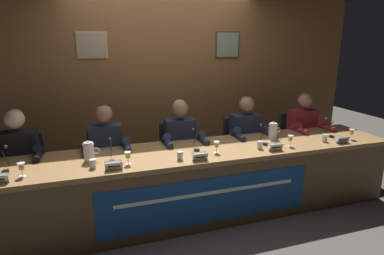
{
  "coord_description": "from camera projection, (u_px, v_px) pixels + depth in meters",
  "views": [
    {
      "loc": [
        -0.97,
        -3.02,
        1.86
      ],
      "look_at": [
        0.0,
        0.0,
        1.0
      ],
      "focal_mm": 29.27,
      "sensor_mm": 36.0,
      "label": 1
    }
  ],
  "objects": [
    {
      "name": "juice_glass_right",
      "position": [
        290.0,
        139.0,
        3.45
      ],
      "size": [
        0.06,
        0.06,
        0.12
      ],
      "color": "white",
      "rests_on": "conference_table"
    },
    {
      "name": "microphone_right",
      "position": [
        264.0,
        138.0,
        3.53
      ],
      "size": [
        0.06,
        0.17,
        0.22
      ],
      "color": "black",
      "rests_on": "conference_table"
    },
    {
      "name": "juice_glass_far_right",
      "position": [
        352.0,
        132.0,
        3.7
      ],
      "size": [
        0.06,
        0.06,
        0.12
      ],
      "color": "white",
      "rests_on": "conference_table"
    },
    {
      "name": "conference_table",
      "position": [
        196.0,
        173.0,
        3.3
      ],
      "size": [
        4.65,
        0.82,
        0.75
      ],
      "color": "olive",
      "rests_on": "ground_plane"
    },
    {
      "name": "water_pitcher_right_side",
      "position": [
        273.0,
        131.0,
        3.73
      ],
      "size": [
        0.15,
        0.1,
        0.21
      ],
      "color": "silver",
      "rests_on": "conference_table"
    },
    {
      "name": "panelist_far_right",
      "position": [
        305.0,
        131.0,
        4.24
      ],
      "size": [
        0.51,
        0.48,
        1.22
      ],
      "color": "black",
      "rests_on": "ground_plane"
    },
    {
      "name": "microphone_left",
      "position": [
        111.0,
        154.0,
        3.02
      ],
      "size": [
        0.06,
        0.17,
        0.22
      ],
      "color": "black",
      "rests_on": "conference_table"
    },
    {
      "name": "chair_left",
      "position": [
        107.0,
        167.0,
        3.72
      ],
      "size": [
        0.44,
        0.45,
        0.89
      ],
      "color": "black",
      "rests_on": "ground_plane"
    },
    {
      "name": "water_pitcher_left_side",
      "position": [
        89.0,
        152.0,
        3.01
      ],
      "size": [
        0.15,
        0.1,
        0.21
      ],
      "color": "silver",
      "rests_on": "conference_table"
    },
    {
      "name": "water_cup_left",
      "position": [
        93.0,
        164.0,
        2.86
      ],
      "size": [
        0.06,
        0.06,
        0.08
      ],
      "color": "silver",
      "rests_on": "conference_table"
    },
    {
      "name": "chair_right",
      "position": [
        240.0,
        152.0,
        4.24
      ],
      "size": [
        0.44,
        0.45,
        0.89
      ],
      "color": "black",
      "rests_on": "ground_plane"
    },
    {
      "name": "nameplate_center",
      "position": [
        200.0,
        156.0,
        3.05
      ],
      "size": [
        0.16,
        0.06,
        0.08
      ],
      "color": "white",
      "rests_on": "conference_table"
    },
    {
      "name": "nameplate_far_right",
      "position": [
        342.0,
        140.0,
        3.58
      ],
      "size": [
        0.17,
        0.06,
        0.08
      ],
      "color": "white",
      "rests_on": "conference_table"
    },
    {
      "name": "panelist_left",
      "position": [
        107.0,
        151.0,
        3.47
      ],
      "size": [
        0.51,
        0.48,
        1.22
      ],
      "color": "black",
      "rests_on": "ground_plane"
    },
    {
      "name": "microphone_far_right",
      "position": [
        330.0,
        130.0,
        3.82
      ],
      "size": [
        0.06,
        0.17,
        0.22
      ],
      "color": "black",
      "rests_on": "conference_table"
    },
    {
      "name": "water_cup_far_right",
      "position": [
        325.0,
        138.0,
        3.63
      ],
      "size": [
        0.06,
        0.06,
        0.08
      ],
      "color": "silver",
      "rests_on": "conference_table"
    },
    {
      "name": "microphone_center",
      "position": [
        196.0,
        143.0,
        3.34
      ],
      "size": [
        0.06,
        0.17,
        0.22
      ],
      "color": "black",
      "rests_on": "conference_table"
    },
    {
      "name": "juice_glass_center",
      "position": [
        216.0,
        145.0,
        3.24
      ],
      "size": [
        0.06,
        0.06,
        0.12
      ],
      "color": "white",
      "rests_on": "conference_table"
    },
    {
      "name": "chair_far_left",
      "position": [
        26.0,
        176.0,
        3.47
      ],
      "size": [
        0.44,
        0.45,
        0.89
      ],
      "color": "black",
      "rests_on": "ground_plane"
    },
    {
      "name": "panelist_far_left",
      "position": [
        19.0,
        159.0,
        3.21
      ],
      "size": [
        0.51,
        0.48,
        1.22
      ],
      "color": "black",
      "rests_on": "ground_plane"
    },
    {
      "name": "wall_back_panelled",
      "position": [
        164.0,
        84.0,
        4.39
      ],
      "size": [
        5.85,
        0.14,
        2.6
      ],
      "color": "brown",
      "rests_on": "ground_plane"
    },
    {
      "name": "nameplate_right",
      "position": [
        275.0,
        147.0,
        3.33
      ],
      "size": [
        0.16,
        0.06,
        0.08
      ],
      "color": "white",
      "rests_on": "conference_table"
    },
    {
      "name": "nameplate_left",
      "position": [
        114.0,
        166.0,
        2.82
      ],
      "size": [
        0.16,
        0.06,
        0.08
      ],
      "color": "white",
      "rests_on": "conference_table"
    },
    {
      "name": "chair_center",
      "position": [
        178.0,
        159.0,
        3.98
      ],
      "size": [
        0.44,
        0.45,
        0.89
      ],
      "color": "black",
      "rests_on": "ground_plane"
    },
    {
      "name": "juice_glass_left",
      "position": [
        128.0,
        156.0,
        2.94
      ],
      "size": [
        0.06,
        0.06,
        0.12
      ],
      "color": "white",
      "rests_on": "conference_table"
    },
    {
      "name": "panelist_center",
      "position": [
        182.0,
        143.0,
        3.73
      ],
      "size": [
        0.51,
        0.48,
        1.22
      ],
      "color": "black",
      "rests_on": "ground_plane"
    },
    {
      "name": "chair_far_right",
      "position": [
        295.0,
        146.0,
        4.5
      ],
      "size": [
        0.44,
        0.45,
        0.89
      ],
      "color": "black",
      "rests_on": "ground_plane"
    },
    {
      "name": "water_cup_right",
      "position": [
        260.0,
        145.0,
        3.38
      ],
      "size": [
        0.06,
        0.06,
        0.08
      ],
      "color": "silver",
      "rests_on": "conference_table"
    },
    {
      "name": "juice_glass_far_left",
      "position": [
        21.0,
        167.0,
        2.67
      ],
      "size": [
        0.06,
        0.06,
        0.12
      ],
      "color": "white",
      "rests_on": "conference_table"
    },
    {
      "name": "microphone_far_left",
      "position": [
        6.0,
        163.0,
        2.79
      ],
      "size": [
        0.06,
        0.17,
        0.22
      ],
      "color": "black",
      "rests_on": "conference_table"
    },
    {
      "name": "panelist_right",
      "position": [
        248.0,
        137.0,
        3.98
      ],
      "size": [
        0.51,
        0.48,
        1.22
      ],
      "color": "black",
      "rests_on": "ground_plane"
    },
    {
      "name": "water_cup_center",
      "position": [
        180.0,
        156.0,
        3.06
      ],
      "size": [
        0.06,
        0.06,
        0.08
      ],
      "color": "silver",
      "rests_on": "conference_table"
    },
    {
      "name": "ground_plane",
      "position": [
        192.0,
        212.0,
        3.55
      ],
      "size": [
        12.0,
        12.0,
        0.0
      ],
      "primitive_type": "plane",
      "color": "#4C4742"
    }
  ]
}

